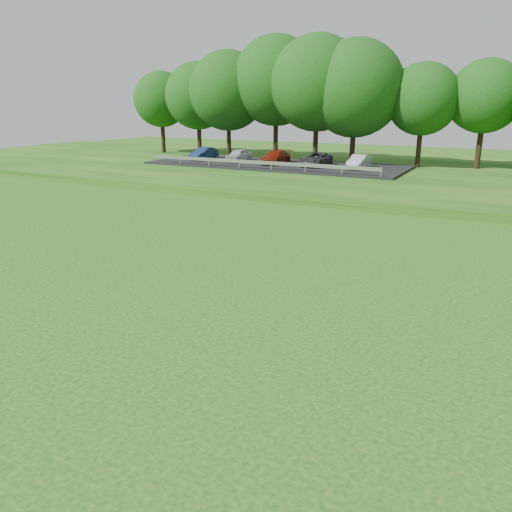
% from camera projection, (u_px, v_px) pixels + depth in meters
% --- Properties ---
extents(parking_lot, '(24.00, 9.00, 1.38)m').
position_uv_depth(parking_lot, '(277.00, 161.00, 46.47)').
color(parking_lot, black).
rests_on(parking_lot, berm).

